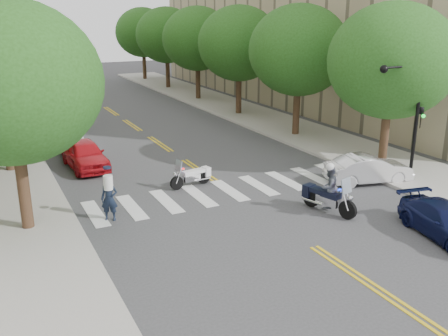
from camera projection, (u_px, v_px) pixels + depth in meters
ground at (314, 247)px, 17.52m from camera, size 140.00×140.00×0.00m
sidewalk_right at (246, 113)px, 40.32m from camera, size 5.00×60.00×0.15m
tree_l_0 at (10, 83)px, 17.21m from camera, size 6.40×6.40×8.45m
tree_r_0 at (392, 61)px, 24.74m from camera, size 6.40×6.40×8.45m
tree_r_1 at (299, 50)px, 31.56m from camera, size 6.40×6.40×8.45m
tree_r_2 at (239, 44)px, 38.38m from camera, size 6.40×6.40×8.45m
tree_r_3 at (197, 39)px, 45.20m from camera, size 6.40×6.40×8.45m
tree_r_4 at (167, 35)px, 52.03m from camera, size 6.40×6.40×8.45m
tree_r_5 at (143, 32)px, 58.85m from camera, size 6.40×6.40×8.45m
traffic_signal_pole at (410, 108)px, 22.69m from camera, size 2.82×0.42×6.00m
motorcycle_police at (328, 190)px, 20.35m from camera, size 1.07×2.55×2.11m
motorcycle_parked at (194, 176)px, 23.57m from camera, size 2.17×0.76×1.41m
officer_standing at (109, 199)px, 19.54m from camera, size 0.77×0.67×1.78m
convertible at (369, 169)px, 23.93m from camera, size 4.36×2.38×1.36m
sedan_blue at (446, 222)px, 18.10m from camera, size 2.50×4.49×1.23m
parked_car_a at (85, 154)px, 26.16m from camera, size 2.02×4.50×1.50m
parked_car_b at (69, 137)px, 30.11m from camera, size 1.65×4.12×1.33m
parked_car_c at (37, 120)px, 34.66m from camera, size 2.41×4.98×1.37m
parked_car_d at (51, 116)px, 35.98m from camera, size 2.14×4.93×1.41m
parked_car_e at (40, 102)px, 41.29m from camera, size 1.96×4.41×1.47m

